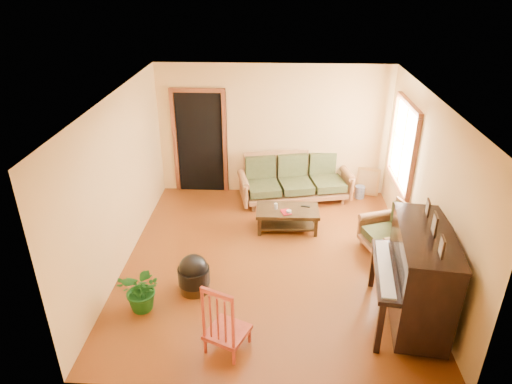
# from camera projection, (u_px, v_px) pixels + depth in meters

# --- Properties ---
(floor) EXTENTS (5.00, 5.00, 0.00)m
(floor) POSITION_uv_depth(u_px,v_px,m) (269.00, 260.00, 7.25)
(floor) COLOR #57260B
(floor) RESTS_ON ground
(doorway) EXTENTS (1.08, 0.16, 2.05)m
(doorway) POSITION_uv_depth(u_px,v_px,m) (200.00, 143.00, 9.08)
(doorway) COLOR black
(doorway) RESTS_ON floor
(window) EXTENTS (0.12, 1.36, 1.46)m
(window) POSITION_uv_depth(u_px,v_px,m) (404.00, 145.00, 7.65)
(window) COLOR white
(window) RESTS_ON right_wall
(sofa) EXTENTS (2.29, 1.33, 0.92)m
(sofa) POSITION_uv_depth(u_px,v_px,m) (296.00, 179.00, 8.89)
(sofa) COLOR brown
(sofa) RESTS_ON floor
(coffee_table) EXTENTS (1.09, 0.61, 0.39)m
(coffee_table) POSITION_uv_depth(u_px,v_px,m) (287.00, 219.00, 8.02)
(coffee_table) COLOR black
(coffee_table) RESTS_ON floor
(armchair) EXTENTS (1.00, 1.02, 0.81)m
(armchair) POSITION_uv_depth(u_px,v_px,m) (388.00, 231.00, 7.27)
(armchair) COLOR brown
(armchair) RESTS_ON floor
(piano) EXTENTS (1.07, 1.61, 1.34)m
(piano) POSITION_uv_depth(u_px,v_px,m) (419.00, 279.00, 5.73)
(piano) COLOR black
(piano) RESTS_ON floor
(footstool) EXTENTS (0.47, 0.47, 0.43)m
(footstool) POSITION_uv_depth(u_px,v_px,m) (194.00, 278.00, 6.48)
(footstool) COLOR black
(footstool) RESTS_ON floor
(red_chair) EXTENTS (0.62, 0.65, 0.98)m
(red_chair) POSITION_uv_depth(u_px,v_px,m) (227.00, 316.00, 5.37)
(red_chair) COLOR maroon
(red_chair) RESTS_ON floor
(leaning_frame) EXTENTS (0.45, 0.24, 0.59)m
(leaning_frame) POSITION_uv_depth(u_px,v_px,m) (368.00, 182.00, 9.18)
(leaning_frame) COLOR #B4803C
(leaning_frame) RESTS_ON floor
(ceramic_crock) EXTENTS (0.24, 0.24, 0.25)m
(ceramic_crock) POSITION_uv_depth(u_px,v_px,m) (360.00, 192.00, 9.15)
(ceramic_crock) COLOR #34519C
(ceramic_crock) RESTS_ON floor
(potted_plant) EXTENTS (0.73, 0.68, 0.65)m
(potted_plant) POSITION_uv_depth(u_px,v_px,m) (143.00, 289.00, 6.07)
(potted_plant) COLOR #185419
(potted_plant) RESTS_ON floor
(book) EXTENTS (0.21, 0.24, 0.02)m
(book) POSITION_uv_depth(u_px,v_px,m) (282.00, 213.00, 7.80)
(book) COLOR maroon
(book) RESTS_ON coffee_table
(candle) EXTENTS (0.08, 0.08, 0.11)m
(candle) POSITION_uv_depth(u_px,v_px,m) (276.00, 206.00, 7.92)
(candle) COLOR silver
(candle) RESTS_ON coffee_table
(glass_jar) EXTENTS (0.09, 0.09, 0.06)m
(glass_jar) POSITION_uv_depth(u_px,v_px,m) (289.00, 212.00, 7.79)
(glass_jar) COLOR silver
(glass_jar) RESTS_ON coffee_table
(remote) EXTENTS (0.16, 0.07, 0.02)m
(remote) POSITION_uv_depth(u_px,v_px,m) (306.00, 206.00, 8.01)
(remote) COLOR black
(remote) RESTS_ON coffee_table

